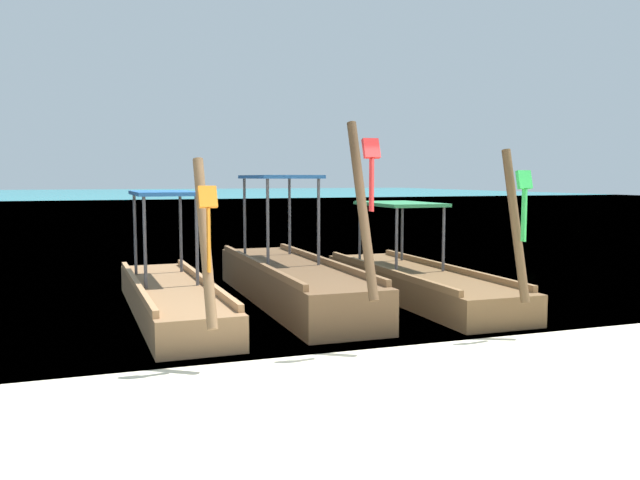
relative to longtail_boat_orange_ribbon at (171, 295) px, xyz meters
name	(u,v)px	position (x,y,z in m)	size (l,w,h in m)	color
ground	(429,381)	(2.12, -4.25, -0.31)	(120.00, 120.00, 0.00)	beige
sea_water	(121,199)	(2.12, 57.12, -0.31)	(120.00, 120.00, 0.00)	teal
longtail_boat_orange_ribbon	(171,295)	(0.00, 0.00, 0.00)	(1.21, 5.81, 2.35)	olive
longtail_boat_red_ribbon	(291,280)	(2.04, 0.36, 0.07)	(1.29, 6.31, 2.83)	brown
longtail_boat_green_ribbon	(416,281)	(4.25, 0.05, -0.01)	(1.35, 5.87, 2.50)	brown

